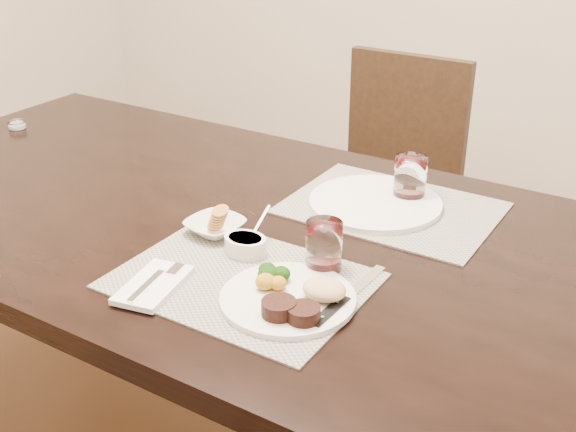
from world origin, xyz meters
The scene contains 13 objects.
dining_table centered at (0.00, 0.00, 0.67)m, with size 2.00×1.00×0.75m.
chair_far centered at (0.00, 0.93, 0.50)m, with size 0.42×0.42×0.90m.
placemat_near centered at (0.20, -0.21, 0.75)m, with size 0.46×0.34×0.00m, color gray.
placemat_far centered at (0.31, 0.23, 0.75)m, with size 0.46×0.34×0.00m, color gray.
dinner_plate centered at (0.33, -0.23, 0.77)m, with size 0.24×0.24×0.04m.
napkin_fork centered at (0.08, -0.32, 0.76)m, with size 0.12×0.17×0.02m.
steak_knife centered at (0.40, -0.20, 0.76)m, with size 0.03×0.25×0.01m.
cracker_bowl centered at (0.05, -0.09, 0.77)m, with size 0.13×0.13×0.05m.
sauce_ramekin centered at (0.15, -0.12, 0.77)m, with size 0.09×0.13×0.07m.
wine_glass_near centered at (0.31, -0.09, 0.80)m, with size 0.07×0.07×0.10m.
far_plate centered at (0.27, 0.22, 0.76)m, with size 0.30×0.30×0.01m, color silver.
wine_glass_far centered at (0.32, 0.29, 0.80)m, with size 0.07×0.07×0.10m.
salt_cellar centered at (-0.86, 0.15, 0.76)m, with size 0.05×0.05×0.02m.
Camera 1 is at (0.89, -1.15, 1.46)m, focal length 45.00 mm.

